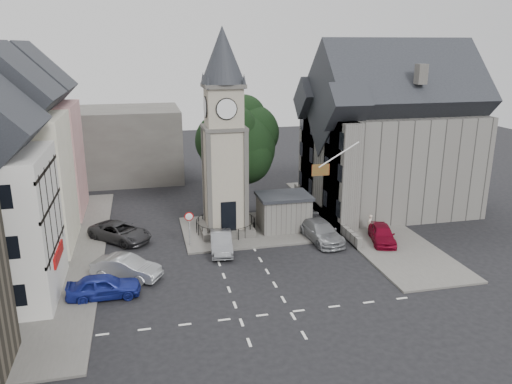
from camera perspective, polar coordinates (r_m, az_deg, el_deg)
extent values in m
plane|color=black|center=(34.18, -1.18, -9.32)|extent=(120.00, 120.00, 0.00)
cube|color=#595651|center=(39.54, -21.24, -6.69)|extent=(6.00, 30.00, 0.14)
cube|color=#595651|center=(44.80, 11.86, -3.18)|extent=(6.00, 26.00, 0.14)
cube|color=#595651|center=(41.63, -1.43, -4.34)|extent=(10.00, 8.00, 0.16)
cube|color=silver|center=(29.45, 1.09, -13.86)|extent=(20.00, 8.00, 0.01)
cube|color=#4C4944|center=(41.28, -3.48, -4.15)|extent=(4.20, 4.20, 0.70)
torus|color=black|center=(41.03, -3.50, -3.19)|extent=(4.86, 4.86, 0.06)
cube|color=#ADA88C|center=(39.96, -3.59, 1.70)|extent=(3.00, 3.00, 8.00)
cube|color=black|center=(39.41, -3.16, -2.76)|extent=(1.20, 0.25, 2.40)
cube|color=#4C4944|center=(39.13, -3.69, 7.37)|extent=(3.30, 3.30, 0.25)
cube|color=#ADA88C|center=(38.91, -3.74, 9.70)|extent=(2.70, 2.70, 3.20)
cylinder|color=white|center=(37.54, -3.38, 9.46)|extent=(1.50, 0.12, 1.50)
cube|color=#4C4944|center=(38.75, -3.78, 12.05)|extent=(3.10, 3.10, 0.30)
cone|color=black|center=(38.65, -3.85, 15.37)|extent=(3.40, 3.40, 4.20)
cube|color=slate|center=(41.47, 3.17, -2.50)|extent=(4.00, 3.00, 2.80)
cube|color=black|center=(41.00, 3.20, -0.45)|extent=(4.30, 3.30, 0.25)
cylinder|color=black|center=(45.71, -2.10, 0.38)|extent=(0.70, 0.70, 4.40)
cylinder|color=black|center=(38.27, -7.61, -4.53)|extent=(0.10, 0.10, 2.50)
cone|color=#A50C0C|center=(37.75, -7.67, -2.81)|extent=(0.70, 0.06, 0.70)
cone|color=white|center=(37.73, -7.67, -2.82)|extent=(0.54, 0.04, 0.54)
cube|color=tan|center=(48.07, -23.85, 3.21)|extent=(7.50, 7.00, 10.00)
cube|color=beige|center=(40.46, -25.79, 0.68)|extent=(7.50, 7.00, 10.00)
cube|color=#4C4944|center=(59.42, -18.42, 5.10)|extent=(20.00, 10.00, 8.00)
cube|color=slate|center=(47.90, 15.04, 3.41)|extent=(14.00, 10.00, 9.00)
cube|color=slate|center=(42.21, 9.77, 2.01)|extent=(1.60, 4.40, 9.00)
cube|color=slate|center=(48.55, 6.62, 4.04)|extent=(1.60, 4.40, 9.00)
cube|color=slate|center=(45.36, 7.62, -2.21)|extent=(0.40, 16.00, 0.90)
cylinder|color=white|center=(37.82, 9.46, 4.24)|extent=(3.17, 0.10, 1.89)
plane|color=#B21414|center=(37.56, 7.40, 2.52)|extent=(1.40, 0.00, 1.40)
imported|color=navy|center=(32.27, -17.01, -10.26)|extent=(4.42, 1.80, 1.50)
imported|color=#A0A4A7|center=(34.32, -14.59, -8.37)|extent=(4.83, 3.65, 1.52)
imported|color=#2E2E31|center=(40.73, -15.26, -4.44)|extent=(5.49, 5.41, 1.47)
imported|color=gray|center=(37.46, -4.01, -5.75)|extent=(2.01, 4.57, 1.46)
imported|color=gray|center=(39.67, 7.42, -4.48)|extent=(2.72, 5.53, 1.55)
imported|color=maroon|center=(40.17, 14.22, -4.68)|extent=(2.78, 4.53, 1.44)
imported|color=beige|center=(41.80, 12.85, -3.61)|extent=(0.70, 0.68, 1.63)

